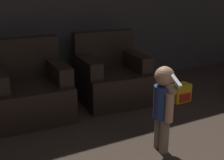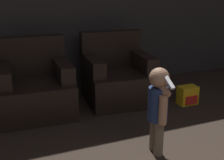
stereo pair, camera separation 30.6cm
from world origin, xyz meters
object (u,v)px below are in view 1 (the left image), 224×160
armchair_left (30,90)px  armchair_right (111,77)px  toy_backpack (181,93)px  person_toddler (164,102)px

armchair_left → armchair_right: size_ratio=0.97×
armchair_right → toy_backpack: bearing=-28.5°
armchair_left → armchair_right: 1.05m
person_toddler → toy_backpack: size_ratio=3.35×
armchair_left → toy_backpack: bearing=-12.3°
person_toddler → armchair_right: bearing=179.8°
armchair_right → person_toddler: size_ratio=1.12×
armchair_right → toy_backpack: size_ratio=3.76×
armchair_right → person_toddler: armchair_right is taller
armchair_right → toy_backpack: armchair_right is taller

